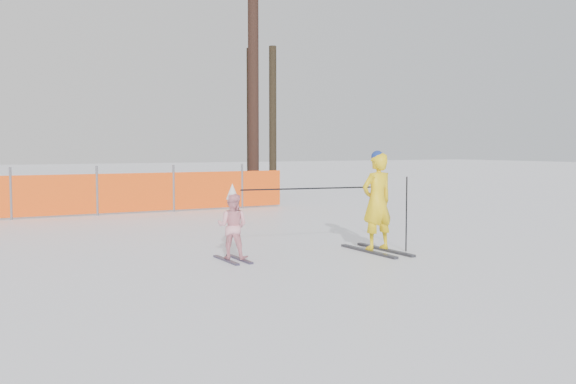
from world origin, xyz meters
The scene contains 5 objects.
ground centered at (0.00, 0.00, 0.00)m, with size 120.00×120.00×0.00m, color white.
adult centered at (1.38, -0.02, 0.83)m, with size 0.60×1.47×1.66m.
child centered at (-1.03, 0.36, 0.54)m, with size 0.61×0.87×1.17m.
ski_poles centered at (0.77, 0.03, 0.91)m, with size 2.76×0.58×1.24m.
tree_trunks centered at (4.59, 11.13, 3.19)m, with size 1.81×2.62×7.45m.
Camera 1 is at (-4.90, -8.51, 1.72)m, focal length 40.00 mm.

